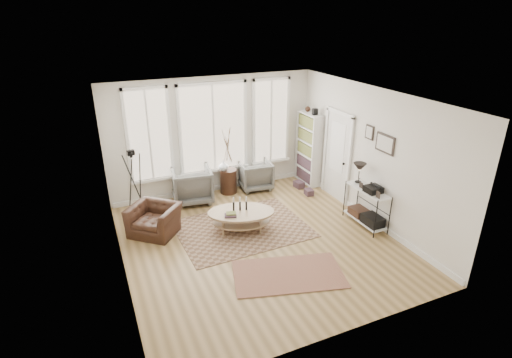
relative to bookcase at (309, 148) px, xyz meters
name	(u,v)px	position (x,y,z in m)	size (l,w,h in m)	color
room	(260,176)	(-2.42, -2.20, 0.47)	(5.50, 5.54, 2.90)	#A1814F
bay_window	(214,130)	(-2.44, 0.49, 0.65)	(4.14, 0.12, 2.24)	tan
door	(337,154)	(0.13, -1.08, 0.17)	(0.09, 1.06, 2.22)	silver
bookcase	(309,148)	(0.00, 0.00, 0.00)	(0.31, 0.85, 2.06)	white
low_shelf	(366,203)	(-0.06, -2.52, -0.44)	(0.38, 1.08, 1.30)	white
wall_art	(381,141)	(0.14, -2.49, 0.92)	(0.04, 0.88, 0.44)	black
rug_main	(242,228)	(-2.56, -1.62, -0.95)	(2.68, 2.01, 0.01)	brown
rug_runner	(288,274)	(-2.41, -3.44, -0.94)	(1.93, 1.07, 0.01)	maroon
coffee_table	(241,216)	(-2.60, -1.66, -0.61)	(1.59, 1.27, 0.64)	#A2855E
armchair_left	(192,185)	(-3.16, 0.11, -0.53)	(0.91, 0.94, 0.85)	slate
armchair_right	(255,175)	(-1.46, 0.21, -0.59)	(0.79, 0.81, 0.74)	slate
side_table	(228,162)	(-2.18, 0.22, -0.11)	(0.42, 0.42, 1.75)	#351F16
vase	(224,166)	(-2.30, 0.22, -0.20)	(0.24, 0.24, 0.25)	silver
accent_chair	(154,220)	(-4.28, -1.04, -0.65)	(0.95, 0.83, 0.62)	#351F16
tripod_camera	(135,186)	(-4.48, -0.05, -0.25)	(0.54, 0.54, 1.54)	black
book_stack_near	(299,184)	(-0.39, -0.23, -0.87)	(0.20, 0.26, 0.17)	brown
book_stack_far	(309,192)	(-0.39, -0.73, -0.88)	(0.18, 0.23, 0.15)	brown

